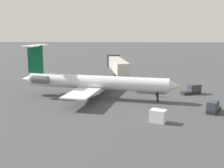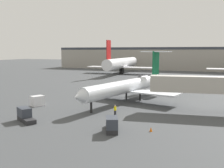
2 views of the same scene
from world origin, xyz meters
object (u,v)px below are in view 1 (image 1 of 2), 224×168
object	(u,v)px
traffic_cone_near	(179,88)
jet_bridge	(117,64)
ground_crew_marshaller	(157,92)
regional_jet	(91,82)
baggage_tug_lead	(193,90)
cargo_container_uld	(158,116)
baggage_tug_trailing	(213,107)

from	to	relation	value
traffic_cone_near	jet_bridge	bearing A→B (deg)	62.58
jet_bridge	ground_crew_marshaller	bearing A→B (deg)	-150.25
traffic_cone_near	ground_crew_marshaller	bearing A→B (deg)	141.34
regional_jet	traffic_cone_near	world-z (taller)	regional_jet
ground_crew_marshaller	traffic_cone_near	size ratio (longest dim) A/B	3.07
jet_bridge	baggage_tug_lead	distance (m)	19.75
baggage_tug_lead	cargo_container_uld	xyz separation A→B (m)	(-18.32, 9.02, 0.07)
baggage_tug_lead	jet_bridge	bearing A→B (deg)	53.46
regional_jet	traffic_cone_near	size ratio (longest dim) A/B	55.97
regional_jet	baggage_tug_trailing	size ratio (longest dim) A/B	7.41
ground_crew_marshaller	traffic_cone_near	world-z (taller)	ground_crew_marshaller
baggage_tug_lead	regional_jet	bearing A→B (deg)	101.88
baggage_tug_trailing	cargo_container_uld	world-z (taller)	baggage_tug_trailing
ground_crew_marshaller	baggage_tug_lead	size ratio (longest dim) A/B	0.40
regional_jet	jet_bridge	size ratio (longest dim) A/B	1.64
baggage_tug_trailing	cargo_container_uld	size ratio (longest dim) A/B	1.57
baggage_tug_lead	baggage_tug_trailing	xyz separation A→B (m)	(-13.19, -0.19, 0.00)
baggage_tug_lead	baggage_tug_trailing	size ratio (longest dim) A/B	1.02
jet_bridge	baggage_tug_lead	xyz separation A→B (m)	(-11.56, -15.60, -3.62)
baggage_tug_lead	traffic_cone_near	distance (m)	4.89
jet_bridge	traffic_cone_near	xyz separation A→B (m)	(-7.10, -13.68, -4.18)
jet_bridge	ground_crew_marshaller	size ratio (longest dim) A/B	11.09
regional_jet	baggage_tug_lead	world-z (taller)	regional_jet
jet_bridge	baggage_tug_lead	world-z (taller)	jet_bridge
ground_crew_marshaller	baggage_tug_trailing	size ratio (longest dim) A/B	0.41
baggage_tug_lead	baggage_tug_trailing	world-z (taller)	same
regional_jet	cargo_container_uld	world-z (taller)	regional_jet
cargo_container_uld	jet_bridge	bearing A→B (deg)	12.42
regional_jet	baggage_tug_lead	xyz separation A→B (m)	(4.21, -20.02, -2.34)
traffic_cone_near	regional_jet	bearing A→B (deg)	115.61
baggage_tug_trailing	regional_jet	bearing A→B (deg)	66.04
baggage_tug_trailing	cargo_container_uld	xyz separation A→B (m)	(-5.14, 9.21, 0.07)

